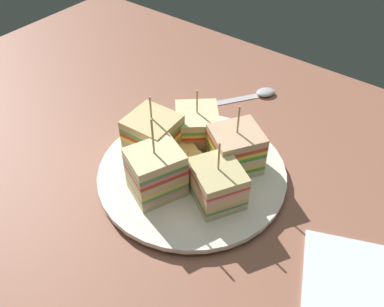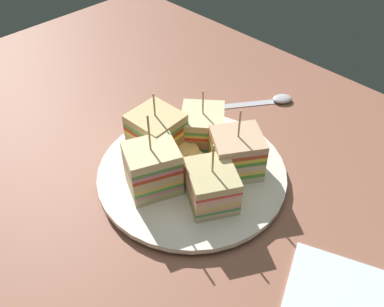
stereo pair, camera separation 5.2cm
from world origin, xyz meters
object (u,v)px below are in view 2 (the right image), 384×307
chip_pile (183,155)px  sandwich_wedge_1 (211,186)px  spoon (270,100)px  plate (192,173)px  sandwich_wedge_4 (157,135)px  sandwich_wedge_2 (236,154)px  sandwich_wedge_3 (202,128)px  sandwich_wedge_0 (153,169)px

chip_pile → sandwich_wedge_1: bearing=-15.9°
sandwich_wedge_1 → spoon: size_ratio=0.73×
plate → sandwich_wedge_4: size_ratio=2.50×
plate → sandwich_wedge_2: (3.98, 4.05, 3.49)cm
plate → chip_pile: chip_pile is taller
sandwich_wedge_3 → sandwich_wedge_4: sandwich_wedge_4 is taller
chip_pile → spoon: 21.57cm
sandwich_wedge_0 → spoon: 27.32cm
plate → sandwich_wedge_2: 6.66cm
sandwich_wedge_4 → spoon: (2.54, 22.50, -4.37)cm
plate → sandwich_wedge_0: (-1.24, -5.54, 3.82)cm
sandwich_wedge_0 → chip_pile: sandwich_wedge_0 is taller
spoon → sandwich_wedge_0: bearing=-140.9°
sandwich_wedge_3 → spoon: sandwich_wedge_3 is taller
plate → chip_pile: bearing=179.3°
plate → chip_pile: 2.69cm
plate → sandwich_wedge_2: bearing=45.5°
sandwich_wedge_3 → spoon: size_ratio=0.71×
sandwich_wedge_2 → spoon: sandwich_wedge_2 is taller
sandwich_wedge_2 → sandwich_wedge_3: size_ratio=1.12×
sandwich_wedge_3 → chip_pile: 5.13cm
sandwich_wedge_1 → spoon: bearing=-39.5°
plate → spoon: (-3.03, 21.39, -0.47)cm
sandwich_wedge_1 → sandwich_wedge_3: bearing=-9.1°
sandwich_wedge_1 → sandwich_wedge_3: (-8.19, 6.85, 0.10)cm
sandwich_wedge_1 → spoon: sandwich_wedge_1 is taller
sandwich_wedge_4 → spoon: bearing=79.8°
sandwich_wedge_3 → spoon: bearing=140.1°
sandwich_wedge_1 → spoon: 25.06cm
sandwich_wedge_2 → chip_pile: sandwich_wedge_2 is taller
sandwich_wedge_0 → sandwich_wedge_1: sandwich_wedge_0 is taller
sandwich_wedge_2 → sandwich_wedge_3: 6.91cm
plate → sandwich_wedge_0: size_ratio=2.18×
sandwich_wedge_4 → chip_pile: (3.90, 1.13, -1.79)cm
sandwich_wedge_1 → sandwich_wedge_4: (-10.88, 0.86, 0.81)cm
sandwich_wedge_1 → sandwich_wedge_2: sandwich_wedge_2 is taller
chip_pile → spoon: chip_pile is taller
sandwich_wedge_2 → sandwich_wedge_3: bearing=-63.0°
plate → sandwich_wedge_0: sandwich_wedge_0 is taller
plate → sandwich_wedge_3: sandwich_wedge_3 is taller
sandwich_wedge_2 → spoon: (-7.01, 17.34, -3.96)cm
sandwich_wedge_4 → chip_pile: bearing=12.4°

